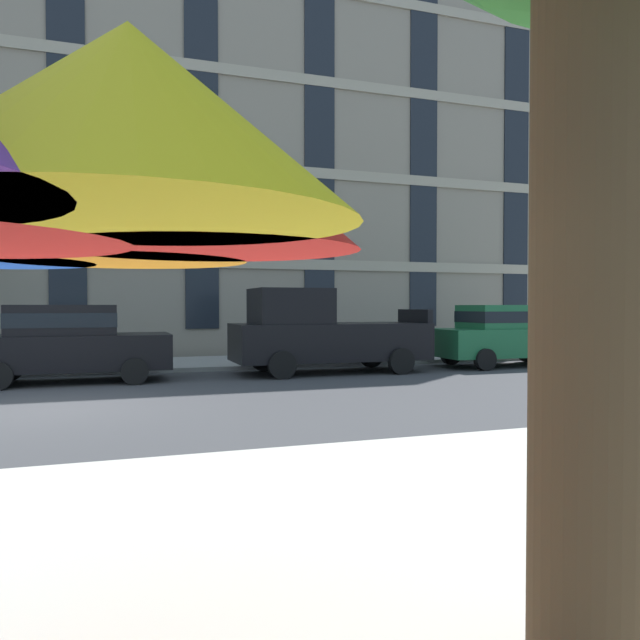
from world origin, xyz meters
name	(u,v)px	position (x,y,z in m)	size (l,w,h in m)	color
ground_plane	(35,410)	(0.00, 0.00, 0.00)	(120.00, 120.00, 0.00)	#38383A
sidewalk_far	(64,367)	(0.00, 6.80, 0.06)	(56.00, 3.60, 0.12)	gray
apartment_building	(77,149)	(0.00, 14.99, 8.00)	(36.87, 12.08, 16.00)	gray
sedan_black	(68,341)	(0.31, 3.70, 0.95)	(4.40, 1.98, 1.78)	black
pickup_black	(322,334)	(6.45, 3.70, 1.03)	(5.10, 2.12, 2.20)	black
sedan_green	(506,333)	(12.14, 3.70, 0.95)	(4.40, 1.98, 1.78)	#195933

